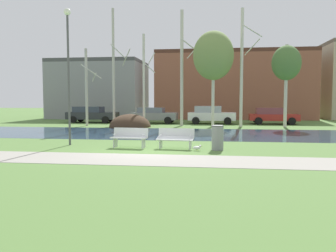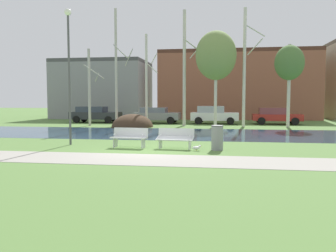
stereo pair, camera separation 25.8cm
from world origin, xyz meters
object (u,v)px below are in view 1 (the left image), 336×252
(bench_right, at_px, (176,138))
(seagull, at_px, (197,148))
(bench_left, at_px, (130,137))
(parked_sedan_second_grey, at_px, (154,115))
(trash_bin, at_px, (218,137))
(streetlamp, at_px, (68,57))
(parked_van_nearest_dark, at_px, (92,114))
(parked_hatch_third_white, at_px, (211,115))
(parked_wagon_fourth_red, at_px, (272,115))

(bench_right, distance_m, seagull, 1.15)
(bench_left, height_order, parked_sedan_second_grey, parked_sedan_second_grey)
(bench_left, bearing_deg, trash_bin, -3.16)
(streetlamp, bearing_deg, trash_bin, -6.36)
(parked_van_nearest_dark, height_order, parked_hatch_third_white, parked_hatch_third_white)
(bench_left, xyz_separation_m, streetlamp, (-3.00, 0.55, 3.63))
(trash_bin, height_order, parked_hatch_third_white, parked_hatch_third_white)
(seagull, height_order, parked_hatch_third_white, parked_hatch_third_white)
(parked_van_nearest_dark, bearing_deg, trash_bin, -55.24)
(trash_bin, distance_m, parked_wagon_fourth_red, 17.14)
(bench_left, height_order, seagull, bench_left)
(trash_bin, relative_size, streetlamp, 0.17)
(bench_right, bearing_deg, bench_left, 180.00)
(bench_right, distance_m, trash_bin, 1.82)
(trash_bin, height_order, parked_wagon_fourth_red, parked_wagon_fourth_red)
(parked_van_nearest_dark, bearing_deg, parked_hatch_third_white, -1.63)
(bench_right, height_order, parked_van_nearest_dark, parked_van_nearest_dark)
(trash_bin, xyz_separation_m, seagull, (-0.84, -0.32, -0.41))
(trash_bin, relative_size, parked_wagon_fourth_red, 0.25)
(bench_right, relative_size, parked_hatch_third_white, 0.40)
(parked_sedan_second_grey, relative_size, parked_hatch_third_white, 0.99)
(bench_right, distance_m, parked_sedan_second_grey, 16.45)
(bench_left, bearing_deg, parked_sedan_second_grey, 95.92)
(bench_left, relative_size, trash_bin, 1.58)
(seagull, bearing_deg, parked_sedan_second_grey, 105.77)
(trash_bin, height_order, parked_van_nearest_dark, parked_van_nearest_dark)
(trash_bin, relative_size, parked_van_nearest_dark, 0.23)
(trash_bin, xyz_separation_m, parked_wagon_fourth_red, (4.87, 16.43, 0.21))
(trash_bin, bearing_deg, parked_sedan_second_grey, 108.76)
(trash_bin, height_order, parked_sedan_second_grey, parked_sedan_second_grey)
(bench_right, bearing_deg, seagull, -28.72)
(parked_hatch_third_white, bearing_deg, bench_left, -102.18)
(parked_hatch_third_white, bearing_deg, seagull, -91.46)
(streetlamp, height_order, parked_sedan_second_grey, streetlamp)
(parked_sedan_second_grey, distance_m, parked_wagon_fourth_red, 10.39)
(seagull, bearing_deg, bench_left, 170.03)
(bench_left, distance_m, parked_van_nearest_dark, 17.89)
(trash_bin, relative_size, parked_sedan_second_grey, 0.26)
(bench_left, distance_m, seagull, 3.08)
(seagull, height_order, parked_sedan_second_grey, parked_sedan_second_grey)
(streetlamp, height_order, parked_van_nearest_dark, streetlamp)
(bench_left, height_order, parked_van_nearest_dark, parked_van_nearest_dark)
(seagull, bearing_deg, streetlamp, 169.82)
(seagull, distance_m, streetlamp, 7.28)
(parked_van_nearest_dark, bearing_deg, seagull, -57.76)
(parked_van_nearest_dark, bearing_deg, parked_wagon_fourth_red, -0.01)
(bench_right, height_order, trash_bin, trash_bin)
(bench_right, height_order, seagull, bench_right)
(parked_wagon_fourth_red, bearing_deg, trash_bin, -106.53)
(trash_bin, bearing_deg, seagull, -159.32)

